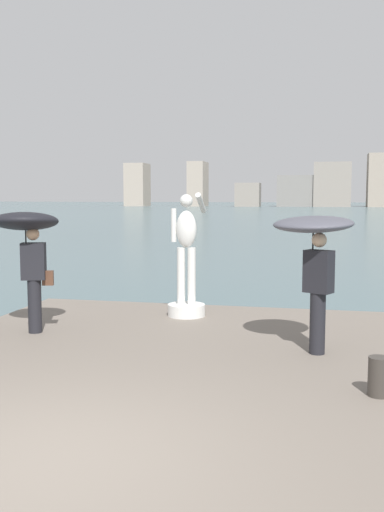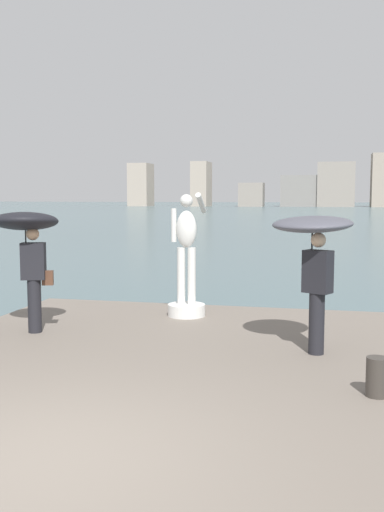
# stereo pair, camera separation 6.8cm
# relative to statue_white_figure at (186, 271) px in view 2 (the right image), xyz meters

# --- Properties ---
(ground_plane) EXTENTS (400.00, 400.00, 0.00)m
(ground_plane) POSITION_rel_statue_white_figure_xyz_m (0.15, 33.85, -1.25)
(ground_plane) COLOR #4C666B
(pier) EXTENTS (7.04, 10.30, 0.40)m
(pier) POSITION_rel_statue_white_figure_xyz_m (0.15, -4.00, -1.05)
(pier) COLOR #70665B
(pier) RESTS_ON ground
(statue_white_figure) EXTENTS (0.70, 0.91, 2.30)m
(statue_white_figure) POSITION_rel_statue_white_figure_xyz_m (0.00, 0.00, 0.00)
(statue_white_figure) COLOR silver
(statue_white_figure) RESTS_ON pier
(onlooker_left) EXTENTS (1.34, 1.35, 2.02)m
(onlooker_left) POSITION_rel_statue_white_figure_xyz_m (-2.22, -1.86, 0.75)
(onlooker_left) COLOR black
(onlooker_left) RESTS_ON pier
(onlooker_right) EXTENTS (1.53, 1.53, 1.98)m
(onlooker_right) POSITION_rel_statue_white_figure_xyz_m (2.35, -2.12, 0.74)
(onlooker_right) COLOR black
(onlooker_right) RESTS_ON pier
(mooring_bollard) EXTENTS (0.25, 0.25, 0.45)m
(mooring_bollard) POSITION_rel_statue_white_figure_xyz_m (3.11, -3.86, -0.62)
(mooring_bollard) COLOR #38332D
(mooring_bollard) RESTS_ON pier
(distant_skyline) EXTENTS (93.13, 10.72, 12.52)m
(distant_skyline) POSITION_rel_statue_white_figure_xyz_m (2.24, 134.92, 3.55)
(distant_skyline) COLOR #A89989
(distant_skyline) RESTS_ON ground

